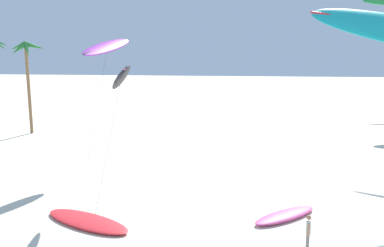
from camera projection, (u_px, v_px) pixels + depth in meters
palm_tree_2 at (27, 57)px, 40.77m from camera, size 3.83×3.43×9.71m
flying_kite_3 at (107, 47)px, 29.35m from camera, size 2.74×7.33×9.94m
flying_kite_4 at (121, 78)px, 21.53m from camera, size 3.05×5.41×8.27m
grounded_kite_1 at (87, 221)px, 19.68m from camera, size 5.45×3.62×0.25m
grounded_kite_2 at (285, 215)px, 20.31m from camera, size 3.82×3.54×0.30m
person_near_left at (308, 232)px, 16.66m from camera, size 0.23×0.51×1.69m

